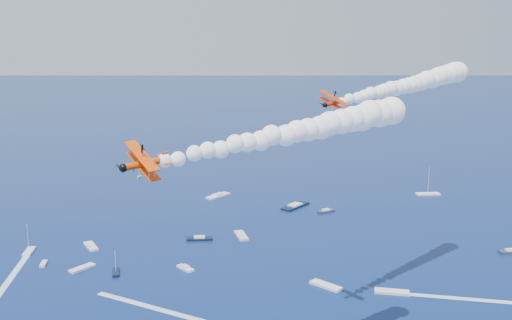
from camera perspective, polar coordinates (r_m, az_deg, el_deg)
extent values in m
cube|color=silver|center=(171.99, 12.82, -12.14)|extent=(9.82, 6.04, 0.70)
cube|color=white|center=(209.84, -20.80, -8.14)|extent=(2.86, 8.02, 0.70)
cube|color=black|center=(246.25, 3.75, -4.40)|extent=(13.61, 13.23, 0.70)
cube|color=white|center=(208.38, -15.45, -7.92)|extent=(5.80, 9.26, 0.70)
cube|color=silver|center=(211.12, -1.41, -7.21)|extent=(4.17, 10.35, 0.70)
cube|color=#303340|center=(240.44, 6.69, -4.87)|extent=(7.74, 4.99, 0.70)
cube|color=silver|center=(197.72, -19.58, -9.29)|extent=(1.64, 5.07, 0.70)
cube|color=white|center=(184.48, -6.74, -10.20)|extent=(5.29, 6.53, 0.70)
cube|color=white|center=(274.65, 16.05, -3.12)|extent=(10.74, 4.11, 0.70)
cube|color=#303440|center=(212.85, 23.08, -8.04)|extent=(7.49, 2.72, 0.70)
cube|color=silver|center=(190.80, -16.22, -9.85)|extent=(7.72, 7.54, 0.70)
cube|color=white|center=(261.53, -3.63, -3.42)|extent=(11.51, 10.88, 0.70)
cube|color=black|center=(185.03, -13.19, -10.38)|extent=(2.37, 6.31, 0.70)
cube|color=black|center=(208.84, -5.40, -7.48)|extent=(9.13, 3.60, 0.70)
cube|color=white|center=(172.78, 6.68, -11.79)|extent=(8.38, 9.46, 0.70)
cube|color=white|center=(174.59, 20.79, -12.39)|extent=(36.36, 14.97, 0.04)
cube|color=white|center=(189.33, -22.50, -10.59)|extent=(3.57, 38.05, 0.04)
cube|color=white|center=(161.77, -9.65, -13.74)|extent=(31.37, 24.71, 0.04)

